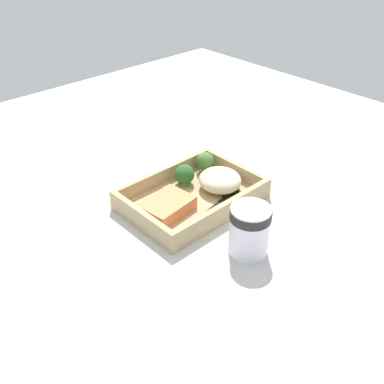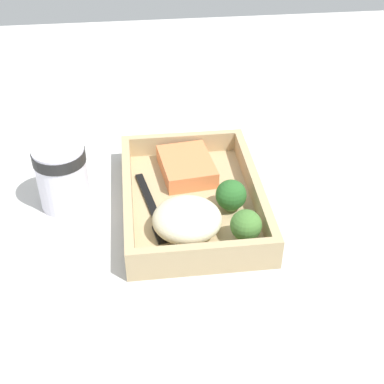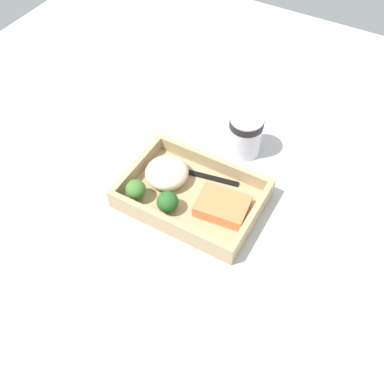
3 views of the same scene
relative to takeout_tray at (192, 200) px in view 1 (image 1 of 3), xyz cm
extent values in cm
cube|color=#BBB9B6|center=(0.00, 0.00, -1.60)|extent=(160.00, 160.00, 2.00)
cube|color=tan|center=(0.00, 0.00, 0.00)|extent=(27.44, 19.31, 1.20)
cube|color=tan|center=(0.00, -9.05, 2.21)|extent=(27.44, 1.20, 3.21)
cube|color=tan|center=(0.00, 9.05, 2.21)|extent=(27.44, 1.20, 3.21)
cube|color=tan|center=(-13.12, 0.00, 2.21)|extent=(1.20, 16.91, 3.21)
cube|color=tan|center=(13.12, 0.00, 2.21)|extent=(1.20, 16.91, 3.21)
cube|color=#EB7C48|center=(-6.84, 0.30, 1.88)|extent=(10.73, 8.59, 2.56)
ellipsoid|color=beige|center=(6.75, -1.47, 2.79)|extent=(8.89, 9.17, 4.37)
cylinder|color=#799F5C|center=(2.52, 5.12, 1.21)|extent=(1.64, 1.64, 1.23)
sphere|color=#296026|center=(2.52, 5.12, 3.01)|extent=(4.31, 4.31, 4.31)
cylinder|color=#7F9951|center=(9.44, 5.79, 1.41)|extent=(1.56, 1.56, 1.62)
sphere|color=#437430|center=(9.44, 5.79, 3.35)|extent=(4.09, 4.09, 4.09)
cube|color=black|center=(-0.80, -6.15, 0.82)|extent=(12.38, 3.42, 0.44)
cube|color=black|center=(6.96, -4.66, 0.82)|extent=(3.75, 2.80, 0.44)
cylinder|color=white|center=(-3.00, -18.01, 4.13)|extent=(7.09, 7.09, 9.46)
cylinder|color=black|center=(-3.00, -18.01, 7.61)|extent=(7.31, 7.31, 1.70)
cube|color=white|center=(-22.18, 7.08, -0.48)|extent=(13.24, 17.52, 0.24)
camera|label=1|loc=(-52.41, -56.34, 53.38)|focal=42.00mm
camera|label=2|loc=(60.04, -7.18, 47.42)|focal=50.00mm
camera|label=3|loc=(-27.86, 49.15, 71.40)|focal=42.00mm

